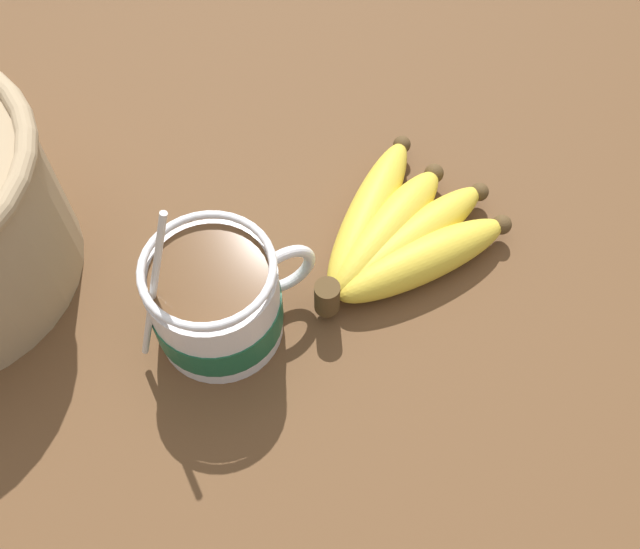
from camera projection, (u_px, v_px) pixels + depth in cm
name	position (u px, v px, depth cm)	size (l,w,h in cm)	color
table	(269.00, 303.00, 59.09)	(124.20, 124.20, 2.60)	brown
coffee_mug	(217.00, 301.00, 53.00)	(14.64, 9.91, 16.35)	silver
banana_bunch	(397.00, 236.00, 58.83)	(18.55, 14.69, 4.21)	#4C381E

